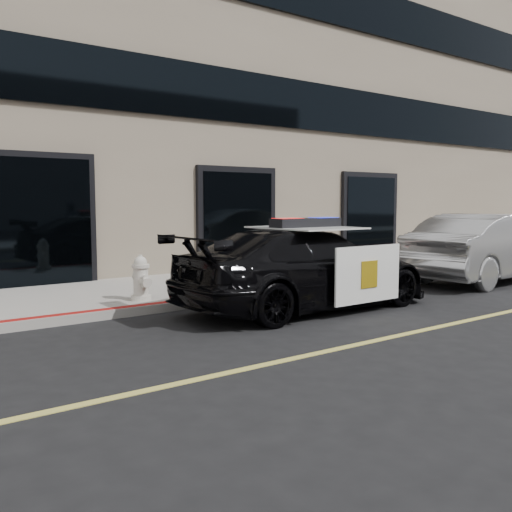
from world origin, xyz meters
TOP-DOWN VIEW (x-y plane):
  - ground at (0.00, 0.00)m, footprint 120.00×120.00m
  - sidewalk_n at (0.00, 5.25)m, footprint 60.00×3.50m
  - building_n at (0.00, 10.50)m, footprint 60.00×7.00m
  - police_car at (2.66, 2.27)m, footprint 2.21×4.86m
  - silver_sedan at (8.35, 2.24)m, footprint 2.06×4.93m
  - fire_hydrant at (0.40, 4.04)m, footprint 0.36×0.50m

SIDE VIEW (x-z plane):
  - ground at x=0.00m, z-range 0.00..0.00m
  - sidewalk_n at x=0.00m, z-range 0.00..0.15m
  - fire_hydrant at x=0.40m, z-range 0.13..0.92m
  - police_car at x=2.66m, z-range -0.08..1.51m
  - silver_sedan at x=8.35m, z-range 0.00..1.58m
  - building_n at x=0.00m, z-range 0.00..12.00m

